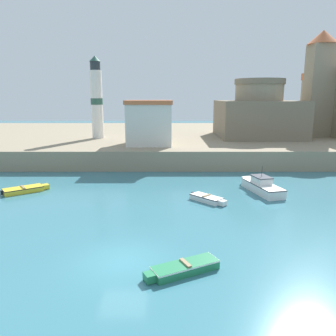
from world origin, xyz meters
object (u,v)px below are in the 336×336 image
(dinghy_green_2, at_px, (183,268))
(lighthouse, at_px, (96,99))
(dinghy_yellow_3, at_px, (23,189))
(harbor_shed_near_wharf, at_px, (148,122))
(fortress, at_px, (257,115))
(dinghy_white_0, at_px, (206,198))
(motorboat_white_4, at_px, (260,186))

(dinghy_green_2, relative_size, lighthouse, 0.32)
(dinghy_yellow_3, relative_size, harbor_shed_near_wharf, 0.64)
(dinghy_yellow_3, height_order, fortress, fortress)
(harbor_shed_near_wharf, bearing_deg, lighthouse, 140.26)
(lighthouse, bearing_deg, fortress, 4.19)
(dinghy_green_2, height_order, harbor_shed_near_wharf, harbor_shed_near_wharf)
(dinghy_white_0, relative_size, dinghy_yellow_3, 0.77)
(dinghy_white_0, distance_m, lighthouse, 27.80)
(dinghy_yellow_3, distance_m, lighthouse, 21.91)
(dinghy_white_0, bearing_deg, motorboat_white_4, 27.86)
(harbor_shed_near_wharf, bearing_deg, dinghy_green_2, -83.52)
(fortress, bearing_deg, motorboat_white_4, -103.53)
(motorboat_white_4, xyz_separation_m, lighthouse, (-18.69, 20.30, 7.41))
(dinghy_yellow_3, xyz_separation_m, motorboat_white_4, (21.13, 0.06, 0.28))
(fortress, relative_size, harbor_shed_near_wharf, 2.04)
(lighthouse, xyz_separation_m, harbor_shed_near_wharf, (8.00, -6.65, -2.83))
(dinghy_white_0, height_order, harbor_shed_near_wharf, harbor_shed_near_wharf)
(dinghy_white_0, relative_size, fortress, 0.24)
(dinghy_white_0, xyz_separation_m, fortress, (10.44, 24.77, 5.34))
(dinghy_green_2, relative_size, fortress, 0.32)
(dinghy_yellow_3, distance_m, harbor_shed_near_wharf, 17.91)
(fortress, distance_m, harbor_shed_near_wharf, 18.08)
(lighthouse, bearing_deg, motorboat_white_4, -47.37)
(dinghy_white_0, xyz_separation_m, dinghy_green_2, (-2.45, -11.00, 0.00))
(dinghy_white_0, height_order, fortress, fortress)
(dinghy_green_2, bearing_deg, fortress, 70.18)
(dinghy_green_2, bearing_deg, motorboat_white_4, 61.06)
(motorboat_white_4, xyz_separation_m, fortress, (5.31, 22.06, 5.05))
(dinghy_green_2, bearing_deg, dinghy_yellow_3, 134.78)
(motorboat_white_4, bearing_deg, fortress, 76.47)
(harbor_shed_near_wharf, bearing_deg, fortress, 27.73)
(dinghy_white_0, relative_size, lighthouse, 0.25)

